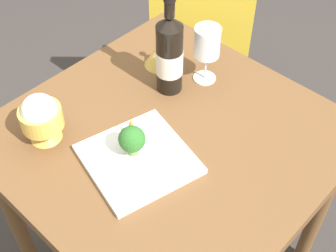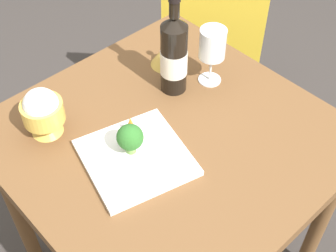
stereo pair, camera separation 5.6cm
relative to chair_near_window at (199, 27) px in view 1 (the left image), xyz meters
name	(u,v)px [view 1 (the left image)]	position (x,y,z in m)	size (l,w,h in m)	color
dining_table	(168,156)	(0.44, -0.66, 0.10)	(0.83, 0.83, 0.72)	brown
chair_near_window	(199,27)	(0.00, 0.00, 0.00)	(0.57, 0.57, 0.85)	gold
wine_bottle	(169,54)	(0.32, -0.52, 0.32)	(0.08, 0.08, 0.31)	black
wine_glass	(207,43)	(0.36, -0.42, 0.32)	(0.08, 0.08, 0.18)	white
rice_bowl	(41,117)	(0.21, -0.89, 0.27)	(0.11, 0.11, 0.14)	gold
rice_bowl_lid	(160,54)	(0.22, -0.46, 0.23)	(0.10, 0.10, 0.09)	gold
serving_plate	(138,159)	(0.45, -0.78, 0.20)	(0.30, 0.30, 0.02)	white
broccoli_floret	(132,140)	(0.43, -0.78, 0.26)	(0.07, 0.07, 0.09)	#729E4C
carrot_garnish_left	(131,128)	(0.38, -0.74, 0.24)	(0.04, 0.04, 0.06)	orange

